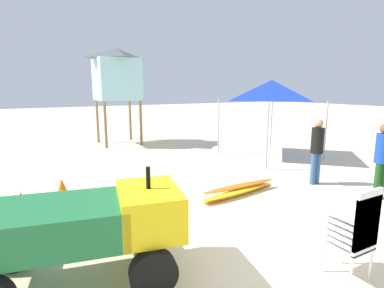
{
  "coord_description": "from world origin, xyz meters",
  "views": [
    {
      "loc": [
        -3.21,
        -3.06,
        2.54
      ],
      "look_at": [
        0.51,
        3.71,
        1.1
      ],
      "focal_mm": 28.49,
      "sensor_mm": 36.0,
      "label": 1
    }
  ],
  "objects_px": {
    "lifeguard_tower": "(117,74)",
    "traffic_cone_far": "(22,203)",
    "utility_cart": "(87,225)",
    "stacked_plastic_chairs": "(357,227)",
    "lifeguard_near_left": "(382,156)",
    "popup_canopy": "(271,90)",
    "surfboard_pile": "(239,190)",
    "lifeguard_near_center": "(317,147)",
    "traffic_cone_near": "(62,189)"
  },
  "relations": [
    {
      "from": "lifeguard_tower",
      "to": "traffic_cone_far",
      "type": "relative_size",
      "value": 8.64
    },
    {
      "from": "utility_cart",
      "to": "stacked_plastic_chairs",
      "type": "distance_m",
      "value": 3.51
    },
    {
      "from": "lifeguard_near_left",
      "to": "stacked_plastic_chairs",
      "type": "bearing_deg",
      "value": -154.31
    },
    {
      "from": "stacked_plastic_chairs",
      "to": "traffic_cone_far",
      "type": "xyz_separation_m",
      "value": [
        -3.88,
        4.55,
        -0.5
      ]
    },
    {
      "from": "utility_cart",
      "to": "popup_canopy",
      "type": "height_order",
      "value": "popup_canopy"
    },
    {
      "from": "surfboard_pile",
      "to": "lifeguard_near_center",
      "type": "relative_size",
      "value": 1.38
    },
    {
      "from": "stacked_plastic_chairs",
      "to": "traffic_cone_near",
      "type": "bearing_deg",
      "value": 120.96
    },
    {
      "from": "stacked_plastic_chairs",
      "to": "lifeguard_near_left",
      "type": "height_order",
      "value": "lifeguard_near_left"
    },
    {
      "from": "utility_cart",
      "to": "lifeguard_tower",
      "type": "relative_size",
      "value": 0.65
    },
    {
      "from": "utility_cart",
      "to": "surfboard_pile",
      "type": "distance_m",
      "value": 4.18
    },
    {
      "from": "lifeguard_near_left",
      "to": "traffic_cone_near",
      "type": "height_order",
      "value": "lifeguard_near_left"
    },
    {
      "from": "lifeguard_near_center",
      "to": "lifeguard_tower",
      "type": "xyz_separation_m",
      "value": [
        -2.93,
        8.41,
        2.11
      ]
    },
    {
      "from": "utility_cart",
      "to": "lifeguard_near_center",
      "type": "relative_size",
      "value": 1.57
    },
    {
      "from": "utility_cart",
      "to": "popup_canopy",
      "type": "distance_m",
      "value": 8.74
    },
    {
      "from": "lifeguard_near_center",
      "to": "lifeguard_tower",
      "type": "bearing_deg",
      "value": 109.19
    },
    {
      "from": "lifeguard_near_left",
      "to": "traffic_cone_near",
      "type": "distance_m",
      "value": 7.35
    },
    {
      "from": "traffic_cone_near",
      "to": "lifeguard_near_center",
      "type": "bearing_deg",
      "value": -18.56
    },
    {
      "from": "lifeguard_near_left",
      "to": "lifeguard_tower",
      "type": "xyz_separation_m",
      "value": [
        -3.32,
        9.87,
        2.11
      ]
    },
    {
      "from": "popup_canopy",
      "to": "traffic_cone_far",
      "type": "distance_m",
      "value": 8.55
    },
    {
      "from": "surfboard_pile",
      "to": "lifeguard_tower",
      "type": "distance_m",
      "value": 8.69
    },
    {
      "from": "utility_cart",
      "to": "lifeguard_near_left",
      "type": "bearing_deg",
      "value": -0.45
    },
    {
      "from": "lifeguard_near_left",
      "to": "surfboard_pile",
      "type": "bearing_deg",
      "value": 147.1
    },
    {
      "from": "utility_cart",
      "to": "lifeguard_near_left",
      "type": "relative_size",
      "value": 1.57
    },
    {
      "from": "lifeguard_near_center",
      "to": "traffic_cone_near",
      "type": "distance_m",
      "value": 6.42
    },
    {
      "from": "stacked_plastic_chairs",
      "to": "lifeguard_near_center",
      "type": "distance_m",
      "value": 4.29
    },
    {
      "from": "popup_canopy",
      "to": "lifeguard_tower",
      "type": "relative_size",
      "value": 0.66
    },
    {
      "from": "stacked_plastic_chairs",
      "to": "lifeguard_near_left",
      "type": "relative_size",
      "value": 0.74
    },
    {
      "from": "stacked_plastic_chairs",
      "to": "lifeguard_near_left",
      "type": "xyz_separation_m",
      "value": [
        3.37,
        1.62,
        0.27
      ]
    },
    {
      "from": "utility_cart",
      "to": "traffic_cone_far",
      "type": "relative_size",
      "value": 5.58
    },
    {
      "from": "utility_cart",
      "to": "traffic_cone_near",
      "type": "height_order",
      "value": "utility_cart"
    },
    {
      "from": "surfboard_pile",
      "to": "lifeguard_near_center",
      "type": "bearing_deg",
      "value": -6.94
    },
    {
      "from": "traffic_cone_near",
      "to": "lifeguard_near_left",
      "type": "bearing_deg",
      "value": -28.46
    },
    {
      "from": "stacked_plastic_chairs",
      "to": "utility_cart",
      "type": "bearing_deg",
      "value": 151.57
    },
    {
      "from": "lifeguard_near_center",
      "to": "popup_canopy",
      "type": "bearing_deg",
      "value": 68.24
    },
    {
      "from": "traffic_cone_near",
      "to": "utility_cart",
      "type": "bearing_deg",
      "value": -90.4
    },
    {
      "from": "lifeguard_near_left",
      "to": "lifeguard_near_center",
      "type": "bearing_deg",
      "value": 104.98
    },
    {
      "from": "stacked_plastic_chairs",
      "to": "lifeguard_near_center",
      "type": "height_order",
      "value": "lifeguard_near_center"
    },
    {
      "from": "lifeguard_near_center",
      "to": "traffic_cone_far",
      "type": "xyz_separation_m",
      "value": [
        -6.86,
        1.48,
        -0.76
      ]
    },
    {
      "from": "stacked_plastic_chairs",
      "to": "traffic_cone_far",
      "type": "bearing_deg",
      "value": 130.44
    },
    {
      "from": "stacked_plastic_chairs",
      "to": "lifeguard_tower",
      "type": "xyz_separation_m",
      "value": [
        0.05,
        11.49,
        2.37
      ]
    },
    {
      "from": "stacked_plastic_chairs",
      "to": "surfboard_pile",
      "type": "relative_size",
      "value": 0.54
    },
    {
      "from": "stacked_plastic_chairs",
      "to": "traffic_cone_far",
      "type": "distance_m",
      "value": 6.0
    },
    {
      "from": "surfboard_pile",
      "to": "traffic_cone_near",
      "type": "distance_m",
      "value": 4.14
    },
    {
      "from": "utility_cart",
      "to": "popup_canopy",
      "type": "bearing_deg",
      "value": 31.7
    },
    {
      "from": "stacked_plastic_chairs",
      "to": "popup_canopy",
      "type": "relative_size",
      "value": 0.46
    },
    {
      "from": "lifeguard_tower",
      "to": "popup_canopy",
      "type": "bearing_deg",
      "value": -51.85
    },
    {
      "from": "utility_cart",
      "to": "popup_canopy",
      "type": "xyz_separation_m",
      "value": [
        7.3,
        4.51,
        1.66
      ]
    },
    {
      "from": "surfboard_pile",
      "to": "popup_canopy",
      "type": "xyz_separation_m",
      "value": [
        3.53,
        2.83,
        2.33
      ]
    },
    {
      "from": "popup_canopy",
      "to": "lifeguard_tower",
      "type": "distance_m",
      "value": 6.78
    },
    {
      "from": "traffic_cone_near",
      "to": "traffic_cone_far",
      "type": "xyz_separation_m",
      "value": [
        -0.82,
        -0.55,
        0.0
      ]
    }
  ]
}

